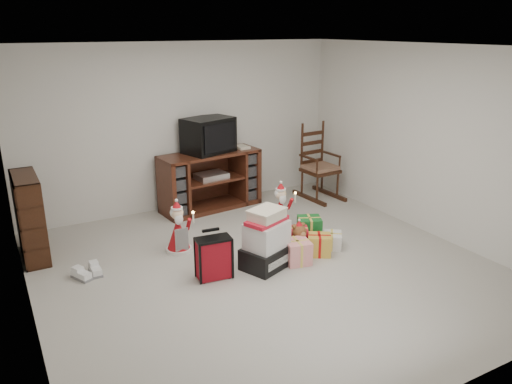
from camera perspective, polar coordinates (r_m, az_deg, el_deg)
room at (r=5.48m, az=1.13°, el=3.07°), size 5.01×5.01×2.51m
tv_stand at (r=7.71m, az=-5.24°, el=1.32°), size 1.60×0.72×0.89m
bookshelf at (r=6.60m, az=-24.43°, el=-2.79°), size 0.28×0.85×1.03m
rocking_chair at (r=8.27m, az=7.08°, el=2.37°), size 0.57×0.88×1.27m
gift_pile at (r=5.83m, az=1.22°, el=-5.78°), size 0.67×0.59×0.71m
red_suitcase at (r=5.62m, az=-4.84°, el=-7.52°), size 0.39×0.24×0.57m
stocking at (r=5.77m, az=1.45°, el=-6.01°), size 0.30×0.15×0.62m
teddy_bear at (r=6.24m, az=4.83°, el=-5.51°), size 0.26×0.23×0.39m
santa_figurine at (r=6.96m, az=2.81°, el=-2.13°), size 0.33×0.31×0.67m
mrs_claus_figurine at (r=6.32m, az=-8.90°, el=-4.52°), size 0.33×0.31×0.68m
sneaker_pair at (r=6.03m, az=-18.60°, el=-8.72°), size 0.33×0.29×0.09m
gift_cluster at (r=6.34m, az=6.67°, el=-5.59°), size 0.77×0.87×0.26m
crt_television at (r=7.56m, az=-5.45°, el=6.48°), size 0.83×0.71×0.52m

